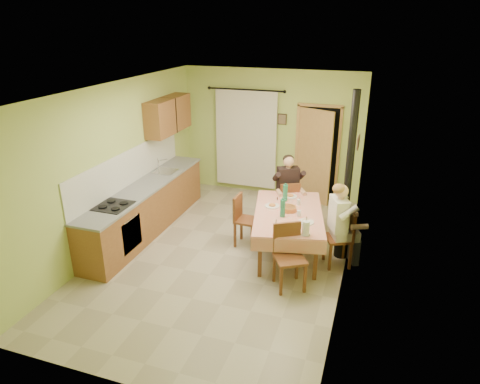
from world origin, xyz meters
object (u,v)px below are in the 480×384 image
(chair_right, at_px, (338,249))
(man_right, at_px, (341,216))
(chair_far, at_px, (287,212))
(chair_left, at_px, (246,230))
(man_far, at_px, (288,183))
(chair_near, at_px, (289,269))
(dining_table, at_px, (288,232))
(stove_flue, at_px, (346,200))

(chair_right, xyz_separation_m, man_right, (-0.01, -0.01, 0.59))
(chair_far, height_order, chair_left, same)
(man_far, relative_size, man_right, 1.00)
(chair_near, relative_size, chair_right, 1.04)
(dining_table, relative_size, stove_flue, 0.74)
(chair_far, height_order, man_far, man_far)
(chair_near, distance_m, chair_right, 1.07)
(man_right, bearing_deg, man_far, 19.25)
(chair_near, height_order, stove_flue, stove_flue)
(dining_table, bearing_deg, chair_right, -21.22)
(chair_far, distance_m, chair_right, 1.59)
(chair_near, bearing_deg, stove_flue, -149.41)
(chair_left, bearing_deg, stove_flue, 97.55)
(chair_left, relative_size, man_far, 0.67)
(man_far, bearing_deg, chair_far, -90.00)
(dining_table, height_order, chair_far, chair_far)
(chair_right, relative_size, stove_flue, 0.34)
(chair_far, distance_m, chair_near, 2.06)
(dining_table, xyz_separation_m, chair_far, (-0.23, 1.01, -0.09))
(chair_near, bearing_deg, man_far, -106.78)
(man_far, bearing_deg, stove_flue, -63.67)
(man_right, bearing_deg, chair_left, 59.89)
(chair_right, relative_size, man_far, 0.68)
(chair_far, bearing_deg, chair_right, -73.02)
(chair_right, bearing_deg, man_right, 90.00)
(chair_near, xyz_separation_m, man_far, (-0.49, 2.02, 0.59))
(dining_table, distance_m, man_right, 1.00)
(chair_left, distance_m, man_right, 1.73)
(chair_right, xyz_separation_m, chair_left, (-1.63, 0.16, -0.00))
(dining_table, bearing_deg, chair_near, -88.65)
(chair_near, bearing_deg, chair_left, -75.89)
(man_right, bearing_deg, chair_far, 19.38)
(chair_right, relative_size, man_right, 0.68)
(chair_right, xyz_separation_m, stove_flue, (0.03, 0.31, 0.74))
(man_right, bearing_deg, chair_right, -90.00)
(chair_left, height_order, man_far, man_far)
(chair_far, bearing_deg, stove_flue, -63.45)
(man_far, bearing_deg, chair_near, -103.53)
(man_far, bearing_deg, dining_table, -103.95)
(man_far, xyz_separation_m, man_right, (1.10, -1.16, 0.00))
(dining_table, bearing_deg, chair_left, 165.18)
(dining_table, xyz_separation_m, man_right, (0.86, -0.14, 0.50))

